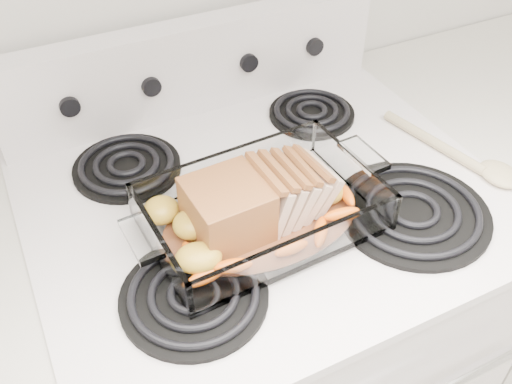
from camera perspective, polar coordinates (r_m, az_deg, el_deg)
name	(u,v)px	position (r m, az deg, el deg)	size (l,w,h in m)	color
electric_range	(261,342)	(1.31, 0.53, -14.81)	(0.78, 0.70, 1.12)	silver
counter_right	(486,249)	(1.63, 22.03, -5.34)	(0.58, 0.68, 0.93)	beige
baking_dish	(262,214)	(0.89, 0.57, -2.19)	(0.35, 0.23, 0.07)	white
pork_roast	(248,203)	(0.86, -0.76, -1.07)	(0.23, 0.11, 0.09)	brown
roast_vegetables	(249,196)	(0.90, -0.71, -0.35)	(0.37, 0.20, 0.04)	#F25A00
wooden_spoon	(470,159)	(1.09, 20.59, 3.07)	(0.11, 0.28, 0.02)	tan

